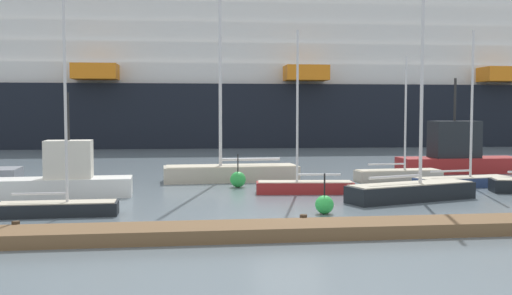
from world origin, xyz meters
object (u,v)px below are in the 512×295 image
fishing_boat_1 (457,154)px  channel_buoy_0 (324,204)px  sailboat_1 (58,205)px  fishing_boat_2 (64,178)px  channel_buoy_1 (238,179)px  sailboat_7 (231,169)px  sailboat_2 (411,188)px  cruise_ship (200,79)px  sailboat_6 (463,179)px  sailboat_3 (398,174)px  sailboat_5 (305,185)px

fishing_boat_1 → channel_buoy_0: size_ratio=5.01×
sailboat_1 → fishing_boat_2: sailboat_1 is taller
channel_buoy_0 → channel_buoy_1: bearing=106.8°
sailboat_7 → channel_buoy_1: 2.62m
channel_buoy_1 → sailboat_7: bearing=92.7°
sailboat_2 → cruise_ship: size_ratio=0.09×
sailboat_6 → sailboat_7: size_ratio=0.58×
sailboat_2 → sailboat_3: (2.02, 6.81, -0.14)m
channel_buoy_1 → channel_buoy_0: bearing=-73.2°
fishing_boat_1 → fishing_boat_2: size_ratio=1.23×
fishing_boat_1 → sailboat_1: bearing=30.8°
sailboat_2 → fishing_boat_2: bearing=150.7°
sailboat_6 → channel_buoy_0: (-8.77, -6.69, -0.03)m
sailboat_2 → channel_buoy_1: size_ratio=6.20×
sailboat_2 → sailboat_5: size_ratio=1.37×
sailboat_2 → sailboat_5: (-4.02, 2.75, -0.14)m
sailboat_6 → fishing_boat_2: bearing=173.7°
sailboat_3 → channel_buoy_0: (-6.47, -9.53, -0.03)m
channel_buoy_0 → channel_buoy_1: size_ratio=0.91×
sailboat_7 → cruise_ship: cruise_ship is taller
channel_buoy_0 → sailboat_7: bearing=103.4°
fishing_boat_2 → channel_buoy_1: bearing=13.6°
sailboat_2 → sailboat_7: bearing=113.7°
fishing_boat_2 → cruise_ship: cruise_ship is taller
sailboat_2 → channel_buoy_0: 5.21m
sailboat_7 → sailboat_2: bearing=129.4°
fishing_boat_2 → channel_buoy_0: fishing_boat_2 is taller
sailboat_1 → cruise_ship: cruise_ship is taller
sailboat_6 → channel_buoy_0: bearing=-151.9°
sailboat_1 → sailboat_5: size_ratio=1.13×
fishing_boat_2 → channel_buoy_0: bearing=-31.5°
fishing_boat_1 → cruise_ship: (-14.64, 33.89, 6.41)m
sailboat_6 → channel_buoy_1: 11.26m
sailboat_6 → channel_buoy_0: size_ratio=5.19×
channel_buoy_0 → channel_buoy_1: 8.35m
sailboat_1 → channel_buoy_0: 9.67m
fishing_boat_2 → cruise_ship: (7.39, 41.55, 6.69)m
sailboat_1 → sailboat_3: (16.10, 8.71, -0.03)m
sailboat_7 → cruise_ship: (-0.39, 36.66, 6.89)m
sailboat_3 → sailboat_5: sailboat_5 is taller
sailboat_1 → sailboat_5: bearing=23.8°
sailboat_3 → fishing_boat_1: sailboat_3 is taller
sailboat_2 → cruise_ship: cruise_ship is taller
sailboat_1 → cruise_ship: 47.47m
sailboat_2 → sailboat_6: size_ratio=1.32×
fishing_boat_2 → channel_buoy_1: fishing_boat_2 is taller
cruise_ship → channel_buoy_0: bearing=-85.0°
sailboat_7 → channel_buoy_0: (2.53, -10.60, -0.29)m
sailboat_7 → channel_buoy_1: (0.12, -2.61, -0.24)m
sailboat_3 → channel_buoy_0: size_ratio=4.50×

